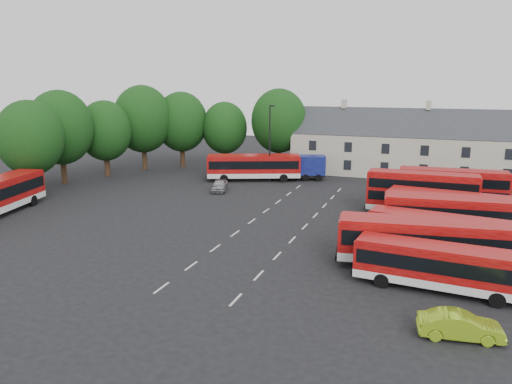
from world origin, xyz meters
TOP-DOWN VIEW (x-y plane):
  - ground at (0.00, 0.00)m, footprint 140.00×140.00m
  - lane_markings at (2.50, 2.00)m, footprint 5.15×33.80m
  - treeline at (-20.74, 19.36)m, footprint 29.92×32.59m
  - terrace_houses at (14.00, 30.00)m, footprint 35.70×7.13m
  - bus_row_a at (16.17, -8.52)m, footprint 10.32×3.30m
  - bus_row_b at (15.41, -4.90)m, footprint 12.31×4.26m
  - bus_row_c at (16.13, -1.41)m, footprint 10.58×3.90m
  - bus_row_d at (17.78, 2.88)m, footprint 12.48×3.96m
  - bus_row_e at (17.34, 5.48)m, footprint 11.61×4.01m
  - bus_dd_south at (14.40, 9.52)m, footprint 10.11×2.42m
  - bus_dd_north at (17.14, 12.18)m, footprint 10.19×2.81m
  - bus_north at (-6.44, 19.81)m, footprint 11.92×6.85m
  - box_truck at (-1.28, 22.41)m, footprint 7.53×4.26m
  - silver_car at (-8.01, 12.68)m, footprint 2.72×4.36m
  - lime_car at (17.20, -14.26)m, footprint 4.25×2.00m
  - lamppost at (-4.20, 19.64)m, footprint 0.67×0.35m

SIDE VIEW (x-z plane):
  - ground at x=0.00m, z-range 0.00..0.00m
  - lane_markings at x=2.50m, z-range 0.00..0.01m
  - lime_car at x=17.20m, z-range 0.00..1.35m
  - silver_car at x=-8.01m, z-range 0.00..1.38m
  - bus_row_a at x=16.17m, z-range 0.29..3.16m
  - bus_row_c at x=16.13m, z-range 0.30..3.22m
  - box_truck at x=-1.28m, z-range 0.19..3.34m
  - bus_row_e at x=17.34m, z-range 0.32..3.54m
  - bus_north at x=-6.44m, z-range 0.34..3.66m
  - bus_row_b at x=15.41m, z-range 0.34..3.75m
  - bus_row_d at x=17.78m, z-range 0.35..3.82m
  - bus_dd_north at x=17.14m, z-range 0.29..4.43m
  - bus_dd_south at x=14.40m, z-range 0.29..4.43m
  - terrace_houses at x=14.00m, z-range -1.17..8.89m
  - lamppost at x=-4.20m, z-range 0.32..9.95m
  - treeline at x=-20.74m, z-range 0.68..12.69m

